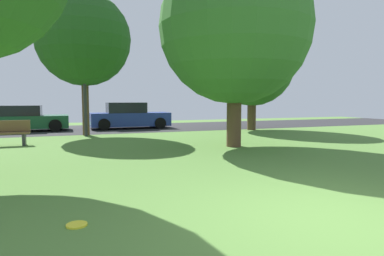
# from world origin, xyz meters

# --- Properties ---
(ground_plane) EXTENTS (44.00, 44.00, 0.00)m
(ground_plane) POSITION_xyz_m (0.00, 0.00, 0.00)
(ground_plane) COLOR #547F38
(road_strip) EXTENTS (44.00, 6.40, 0.01)m
(road_strip) POSITION_xyz_m (0.00, 16.00, 0.00)
(road_strip) COLOR #28282B
(road_strip) RESTS_ON ground_plane
(maple_tree_near) EXTENTS (4.54, 4.54, 5.85)m
(maple_tree_near) POSITION_xyz_m (6.08, 12.42, 3.57)
(maple_tree_near) COLOR brown
(maple_tree_near) RESTS_ON ground_plane
(oak_tree_center) EXTENTS (5.22, 5.22, 6.71)m
(oak_tree_center) POSITION_xyz_m (2.08, 6.93, 4.09)
(oak_tree_center) COLOR brown
(oak_tree_center) RESTS_ON ground_plane
(birch_tree_lone) EXTENTS (4.25, 4.25, 6.53)m
(birch_tree_lone) POSITION_xyz_m (-2.59, 12.70, 4.39)
(birch_tree_lone) COLOR brown
(birch_tree_lone) RESTS_ON ground_plane
(frisbee_disc) EXTENTS (0.27, 0.27, 0.03)m
(frisbee_disc) POSITION_xyz_m (-3.32, 1.06, 0.01)
(frisbee_disc) COLOR yellow
(frisbee_disc) RESTS_ON ground_plane
(parked_car_green) EXTENTS (4.37, 2.07, 1.35)m
(parked_car_green) POSITION_xyz_m (-5.57, 15.98, 0.62)
(parked_car_green) COLOR #195633
(parked_car_green) RESTS_ON ground_plane
(parked_car_blue) EXTENTS (4.45, 2.01, 1.50)m
(parked_car_blue) POSITION_xyz_m (-0.05, 15.76, 0.68)
(parked_car_blue) COLOR #233893
(parked_car_blue) RESTS_ON ground_plane
(park_bench) EXTENTS (1.60, 0.45, 0.90)m
(park_bench) POSITION_xyz_m (-5.49, 9.98, 0.46)
(park_bench) COLOR brown
(park_bench) RESTS_ON ground_plane
(street_lamp_post) EXTENTS (0.14, 0.14, 4.50)m
(street_lamp_post) POSITION_xyz_m (-2.63, 12.20, 2.25)
(street_lamp_post) COLOR #2D2D33
(street_lamp_post) RESTS_ON ground_plane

